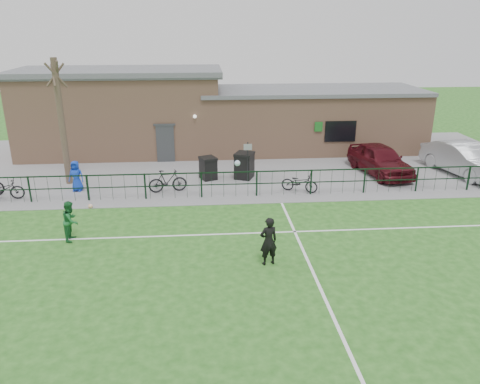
{
  "coord_description": "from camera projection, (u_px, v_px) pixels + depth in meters",
  "views": [
    {
      "loc": [
        -1.35,
        -11.92,
        7.42
      ],
      "look_at": [
        0.0,
        5.0,
        1.3
      ],
      "focal_mm": 35.0,
      "sensor_mm": 36.0,
      "label": 1
    }
  ],
  "objects": [
    {
      "name": "spectator_child",
      "position": [
        76.0,
        176.0,
        21.75
      ],
      "size": [
        0.77,
        0.57,
        1.45
      ],
      "primitive_type": "imported",
      "rotation": [
        0.0,
        0.0,
        -0.16
      ],
      "color": "#1337B8",
      "rests_on": "paving_strip"
    },
    {
      "name": "wheelie_bin_left",
      "position": [
        208.0,
        169.0,
        23.49
      ],
      "size": [
        0.94,
        0.99,
        1.05
      ],
      "primitive_type": "cube",
      "rotation": [
        0.0,
        0.0,
        0.39
      ],
      "color": "black",
      "rests_on": "paving_strip"
    },
    {
      "name": "bare_tree",
      "position": [
        62.0,
        123.0,
        22.03
      ],
      "size": [
        0.3,
        0.3,
        6.0
      ],
      "primitive_type": "cylinder",
      "color": "#46372A",
      "rests_on": "ground"
    },
    {
      "name": "perimeter_fence",
      "position": [
        235.0,
        184.0,
        21.09
      ],
      "size": [
        28.0,
        0.1,
        1.2
      ],
      "primitive_type": "cube",
      "color": "black",
      "rests_on": "ground"
    },
    {
      "name": "sign_post",
      "position": [
        248.0,
        162.0,
        22.97
      ],
      "size": [
        0.08,
        0.08,
        2.0
      ],
      "primitive_type": "cylinder",
      "rotation": [
        0.0,
        0.0,
        -0.3
      ],
      "color": "black",
      "rests_on": "paving_strip"
    },
    {
      "name": "bicycle_c",
      "position": [
        2.0,
        190.0,
        20.7
      ],
      "size": [
        1.89,
        0.9,
        0.96
      ],
      "primitive_type": "imported",
      "rotation": [
        0.0,
        0.0,
        1.72
      ],
      "color": "black",
      "rests_on": "paving_strip"
    },
    {
      "name": "bicycle_d",
      "position": [
        168.0,
        181.0,
        21.66
      ],
      "size": [
        1.83,
        0.79,
        1.06
      ],
      "primitive_type": "imported",
      "rotation": [
        0.0,
        0.0,
        1.74
      ],
      "color": "black",
      "rests_on": "paving_strip"
    },
    {
      "name": "paving_strip",
      "position": [
        228.0,
        163.0,
        26.45
      ],
      "size": [
        34.0,
        13.0,
        0.02
      ],
      "primitive_type": "cube",
      "color": "slate",
      "rests_on": "ground"
    },
    {
      "name": "ball_ground",
      "position": [
        90.0,
        206.0,
        19.91
      ],
      "size": [
        0.19,
        0.19,
        0.19
      ],
      "primitive_type": "sphere",
      "color": "white",
      "rests_on": "ground"
    },
    {
      "name": "bicycle_e",
      "position": [
        300.0,
        182.0,
        21.72
      ],
      "size": [
        1.8,
        1.24,
        0.9
      ],
      "primitive_type": "imported",
      "rotation": [
        0.0,
        0.0,
        1.15
      ],
      "color": "black",
      "rests_on": "paving_strip"
    },
    {
      "name": "car_maroon",
      "position": [
        380.0,
        159.0,
        24.21
      ],
      "size": [
        2.59,
        4.79,
        1.55
      ],
      "primitive_type": "imported",
      "rotation": [
        0.0,
        0.0,
        0.17
      ],
      "color": "#460C13",
      "rests_on": "paving_strip"
    },
    {
      "name": "car_silver",
      "position": [
        464.0,
        159.0,
        24.12
      ],
      "size": [
        2.8,
        5.22,
        1.64
      ],
      "primitive_type": "imported",
      "rotation": [
        0.0,
        0.0,
        0.23
      ],
      "color": "#9DA0A4",
      "rests_on": "paving_strip"
    },
    {
      "name": "goalkeeper_kick",
      "position": [
        268.0,
        239.0,
        15.12
      ],
      "size": [
        1.2,
        3.77,
        2.58
      ],
      "color": "black",
      "rests_on": "ground"
    },
    {
      "name": "pitch_line_perp",
      "position": [
        320.0,
        288.0,
        13.94
      ],
      "size": [
        0.1,
        16.0,
        0.01
      ],
      "primitive_type": "cube",
      "color": "white",
      "rests_on": "ground"
    },
    {
      "name": "pitch_line_mid",
      "position": [
        242.0,
        233.0,
        17.55
      ],
      "size": [
        28.0,
        0.1,
        0.01
      ],
      "primitive_type": "cube",
      "color": "white",
      "rests_on": "ground"
    },
    {
      "name": "ground",
      "position": [
        253.0,
        291.0,
        13.8
      ],
      "size": [
        90.0,
        90.0,
        0.0
      ],
      "primitive_type": "plane",
      "color": "#22581A",
      "rests_on": "ground"
    },
    {
      "name": "clubhouse",
      "position": [
        211.0,
        114.0,
        28.45
      ],
      "size": [
        24.25,
        5.4,
        4.96
      ],
      "color": "tan",
      "rests_on": "ground"
    },
    {
      "name": "pitch_line_touch",
      "position": [
        235.0,
        198.0,
        21.11
      ],
      "size": [
        28.0,
        0.1,
        0.01
      ],
      "primitive_type": "cube",
      "color": "white",
      "rests_on": "ground"
    },
    {
      "name": "wheelie_bin_right",
      "position": [
        244.0,
        166.0,
        23.61
      ],
      "size": [
        1.11,
        1.17,
        1.24
      ],
      "primitive_type": "cube",
      "rotation": [
        0.0,
        0.0,
        -0.39
      ],
      "color": "black",
      "rests_on": "paving_strip"
    },
    {
      "name": "outfield_player",
      "position": [
        71.0,
        221.0,
        16.82
      ],
      "size": [
        0.62,
        0.76,
        1.48
      ],
      "primitive_type": "imported",
      "rotation": [
        0.0,
        0.0,
        1.49
      ],
      "color": "#1B612D",
      "rests_on": "ground"
    }
  ]
}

